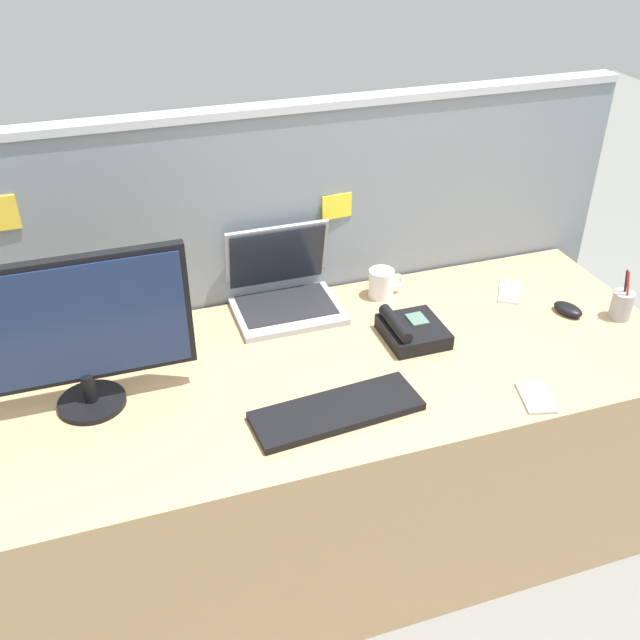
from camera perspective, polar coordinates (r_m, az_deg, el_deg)
name	(u,v)px	position (r m, az deg, el deg)	size (l,w,h in m)	color
ground_plane	(325,533)	(2.56, 0.37, -16.48)	(10.00, 10.00, 0.00)	slate
desk	(325,456)	(2.30, 0.40, -10.67)	(2.10, 0.82, 0.71)	tan
cubicle_divider	(282,300)	(2.46, -2.99, 1.61)	(2.33, 0.08, 1.33)	gray
desktop_monitor	(76,328)	(1.90, -18.68, -0.60)	(0.57, 0.18, 0.43)	black
laptop	(283,288)	(2.31, -2.96, 2.52)	(0.33, 0.28, 0.26)	#9EA0A8
desk_phone	(411,330)	(2.18, 7.20, -0.82)	(0.17, 0.19, 0.08)	black
keyboard_main	(337,411)	(1.89, 1.33, -7.18)	(0.45, 0.15, 0.02)	black
computer_mouse_right_hand	(568,309)	(2.42, 18.97, 0.82)	(0.06, 0.10, 0.03)	black
pen_cup	(622,305)	(2.44, 22.70, 1.11)	(0.07, 0.07, 0.17)	#99999E
cell_phone_white_slab	(509,292)	(2.49, 14.70, 2.18)	(0.07, 0.15, 0.01)	silver
cell_phone_silver_slab	(536,397)	(2.03, 16.64, -5.87)	(0.08, 0.13, 0.01)	#B7BAC1
coffee_mug	(382,283)	(2.38, 4.91, 2.90)	(0.12, 0.08, 0.10)	white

